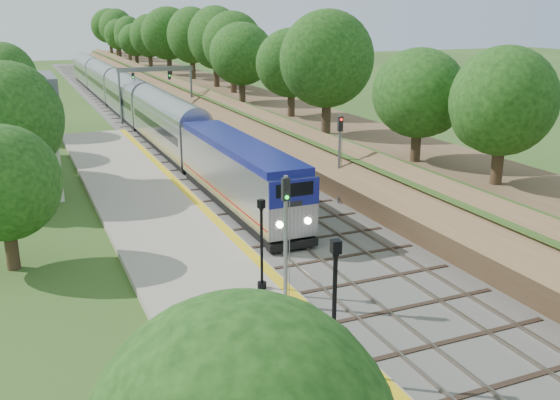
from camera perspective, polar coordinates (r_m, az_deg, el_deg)
name	(u,v)px	position (r m, az deg, el deg)	size (l,w,h in m)	color
ground	(449,382)	(22.62, 15.18, -15.75)	(320.00, 320.00, 0.00)	#2D4C19
trackbed	(145,116)	(76.91, -12.26, 7.53)	(9.50, 170.00, 0.28)	#4C4944
platform	(178,243)	(33.58, -9.29, -3.94)	(6.40, 68.00, 0.38)	gray
yellow_stripe	(229,233)	(34.24, -4.68, -3.00)	(0.55, 68.00, 0.01)	gold
embankment	(211,96)	(78.65, -6.31, 9.40)	(10.64, 170.00, 11.70)	brown
signal_gantry	(156,79)	(71.53, -11.31, 10.76)	(8.40, 0.38, 6.20)	slate
trees_behind_platform	(45,155)	(36.06, -20.72, 3.83)	(7.82, 53.32, 7.21)	#332316
train	(129,101)	(74.50, -13.60, 8.76)	(2.79, 93.12, 4.11)	black
lamppost_mid	(334,317)	(20.59, 4.96, -10.57)	(0.47, 0.47, 4.76)	black
lamppost_far	(262,249)	(26.85, -1.69, -4.54)	(0.40, 0.40, 4.04)	black
signal_platform	(286,226)	(25.11, 0.52, -2.37)	(0.32, 0.25, 5.42)	slate
signal_farside	(340,150)	(39.59, 5.47, 4.56)	(0.31, 0.25, 5.71)	slate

